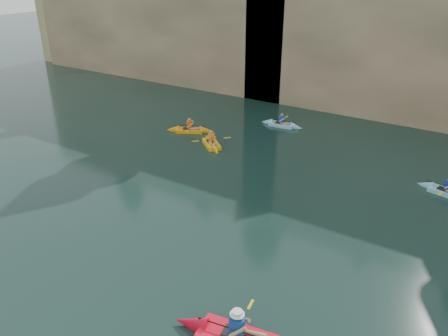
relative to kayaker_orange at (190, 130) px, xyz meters
The scene contains 10 objects.
ground 15.94m from the kayaker_orange, 55.12° to the right, with size 160.00×160.00×0.00m, color black.
cliff 20.10m from the kayaker_orange, 61.69° to the left, with size 70.00×16.00×12.00m, color tan.
cliff_slab_west 15.35m from the kayaker_orange, 138.81° to the left, with size 26.00×2.40×10.56m, color tan.
cliff_slab_center 15.66m from the kayaker_orange, 40.58° to the left, with size 24.00×2.40×11.40m, color tan.
sea_cave_west 12.69m from the kayaker_orange, 135.03° to the left, with size 4.50×1.00×4.00m, color black.
sea_cave_center 10.35m from the kayaker_orange, 60.03° to the left, with size 3.50×1.00×3.20m, color black.
kayaker_orange is the anchor object (origin of this frame).
kayaker_ltblue_near 14.75m from the kayaker_orange, ahead, with size 2.83×2.14×1.09m.
kayaker_yellow 2.67m from the kayaker_orange, 25.35° to the right, with size 2.61×2.41×1.17m.
kayaker_ltblue_mid 5.96m from the kayaker_orange, 42.76° to the left, with size 2.86×2.14×1.07m.
Camera 1 is at (6.45, -7.36, 9.68)m, focal length 35.00 mm.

